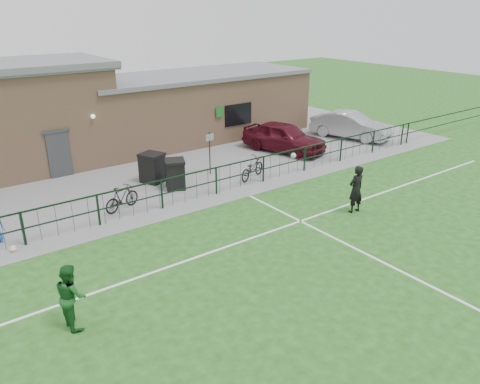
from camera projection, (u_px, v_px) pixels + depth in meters
ground at (347, 289)px, 12.92m from camera, size 90.00×90.00×0.00m
paving_strip at (138, 165)px, 23.01m from camera, size 34.00×13.00×0.02m
pitch_line_touch at (199, 201)px, 18.75m from camera, size 28.00×0.10×0.01m
pitch_line_mid at (257, 236)px, 15.91m from camera, size 28.00×0.10×0.01m
pitch_line_perp at (392, 267)px, 14.03m from camera, size 0.10×16.00×0.01m
perimeter_fence at (195, 186)px, 18.68m from camera, size 28.00×0.10×1.20m
wheelie_bin_left at (152, 169)px, 20.57m from camera, size 1.12×1.17×1.22m
wheelie_bin_right at (175, 175)px, 19.87m from camera, size 1.07×1.12×1.18m
sign_post at (210, 153)px, 21.38m from camera, size 0.07×0.07×2.00m
car_maroon at (284, 137)px, 24.88m from camera, size 3.07×4.93×1.56m
car_silver at (350, 125)px, 27.43m from camera, size 2.93×4.87×1.52m
bicycle_d at (122, 198)px, 17.77m from camera, size 1.67×0.95×0.97m
bicycle_e at (252, 168)px, 21.04m from camera, size 1.92×1.27×0.96m
goalkeeper_kick at (355, 189)px, 17.49m from camera, size 1.12×3.11×1.84m
outfield_player at (71, 296)px, 11.20m from camera, size 0.66×0.83×1.66m
ball_ground at (13, 249)px, 14.85m from camera, size 0.23×0.23×0.23m
clubhouse at (93, 112)px, 23.94m from camera, size 24.25×5.40×4.96m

